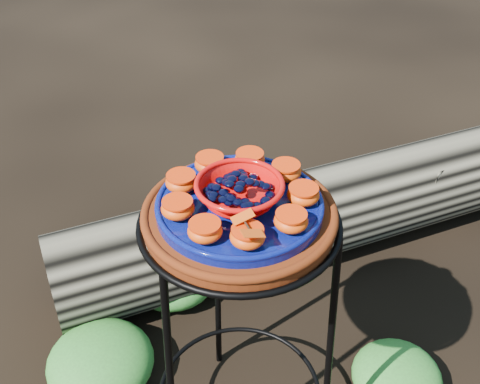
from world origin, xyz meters
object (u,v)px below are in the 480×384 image
object	(u,v)px
terracotta_saucer	(239,217)
driftwood_log	(298,218)
plant_stand	(240,339)
cobalt_plate	(239,206)
red_bowl	(239,193)

from	to	relation	value
terracotta_saucer	driftwood_log	distance (m)	0.90
plant_stand	cobalt_plate	size ratio (longest dim) A/B	2.18
plant_stand	driftwood_log	distance (m)	0.73
plant_stand	red_bowl	size ratio (longest dim) A/B	4.36
plant_stand	terracotta_saucer	distance (m)	0.37
cobalt_plate	driftwood_log	distance (m)	0.92
plant_stand	driftwood_log	xyz separation A→B (m)	(0.38, 0.60, -0.19)
terracotta_saucer	cobalt_plate	size ratio (longest dim) A/B	1.17
cobalt_plate	driftwood_log	bearing A→B (deg)	57.75
cobalt_plate	driftwood_log	world-z (taller)	cobalt_plate
plant_stand	red_bowl	world-z (taller)	red_bowl
red_bowl	driftwood_log	world-z (taller)	red_bowl
red_bowl	terracotta_saucer	bearing A→B (deg)	0.00
cobalt_plate	plant_stand	bearing A→B (deg)	0.00
cobalt_plate	red_bowl	world-z (taller)	red_bowl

